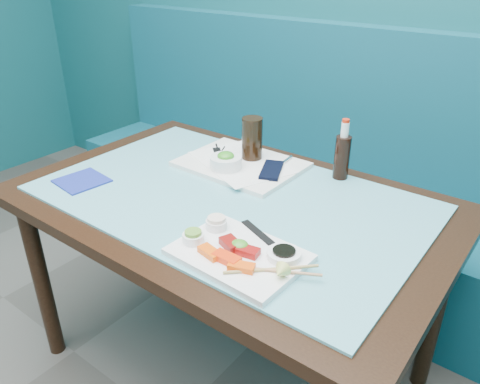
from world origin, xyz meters
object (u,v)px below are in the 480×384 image
Objects in this scene: booth_bench at (337,201)px; blue_napkin at (82,181)px; dining_table at (229,220)px; sashimi_plate at (239,255)px; cola_glass at (252,139)px; serving_tray at (241,164)px; cola_bottle_body at (342,158)px; seaweed_bowl at (226,163)px.

blue_napkin is (-0.47, -1.06, 0.39)m from booth_bench.
dining_table is at bearing 25.49° from blue_napkin.
sashimi_plate is 0.62m from cola_glass.
cola_glass is at bearing 125.11° from sashimi_plate.
sashimi_plate is (0.23, -1.09, 0.39)m from booth_bench.
cola_bottle_body is (0.33, 0.13, 0.07)m from serving_tray.
serving_tray is 2.81× the size of blue_napkin.
blue_napkin is at bearing -128.71° from serving_tray.
seaweed_bowl reaches higher than blue_napkin.
sashimi_plate is at bearing -2.33° from blue_napkin.
booth_bench is 0.89m from dining_table.
dining_table is at bearing -90.00° from booth_bench.
dining_table is 9.26× the size of cola_bottle_body.
sashimi_plate is 2.11× the size of cola_glass.
cola_bottle_body is 0.99× the size of blue_napkin.
seaweed_bowl is at bearing 134.70° from sashimi_plate.
booth_bench is 26.54× the size of seaweed_bowl.
serving_tray is at bearing 50.47° from blue_napkin.
dining_table is 9.21× the size of blue_napkin.
seaweed_bowl is 0.14m from cola_glass.
cola_glass is at bearing 110.84° from dining_table.
dining_table is 3.28× the size of serving_tray.
cola_glass is 1.04× the size of cola_bottle_body.
serving_tray is 0.08m from seaweed_bowl.
seaweed_bowl is (-0.12, 0.14, 0.13)m from dining_table.
serving_tray reaches higher than dining_table.
booth_bench is 19.74× the size of blue_napkin.
cola_bottle_body is at bearing -65.81° from booth_bench.
cola_bottle_body is 0.90m from blue_napkin.
sashimi_plate reaches higher than blue_napkin.
seaweed_bowl is at bearing -99.74° from booth_bench.
blue_napkin is at bearing 179.98° from sashimi_plate.
serving_tray is (-0.11, -0.63, 0.39)m from booth_bench.
blue_napkin is (-0.36, -0.43, -0.00)m from serving_tray.
seaweed_bowl reaches higher than dining_table.
booth_bench is 0.71m from cola_bottle_body.
cola_bottle_body is at bearing 39.35° from blue_napkin.
seaweed_bowl is at bearing -98.75° from cola_glass.
serving_tray is 0.37m from cola_bottle_body.
booth_bench reaches higher than sashimi_plate.
booth_bench is at bearing 80.04° from cola_glass.
booth_bench is 19.85× the size of cola_bottle_body.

